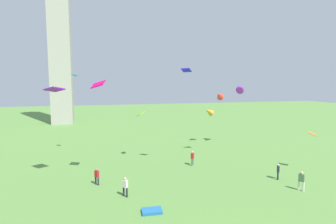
{
  "coord_description": "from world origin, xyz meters",
  "views": [
    {
      "loc": [
        -9.58,
        -7.99,
        9.14
      ],
      "look_at": [
        -1.77,
        18.72,
        6.3
      ],
      "focal_mm": 26.67,
      "sensor_mm": 36.0,
      "label": 1
    }
  ],
  "objects_px": {
    "kite_flying_4": "(186,70)",
    "kite_flying_8": "(140,114)",
    "person_1": "(278,170)",
    "person_4": "(125,186)",
    "person_3": "(192,157)",
    "kite_flying_0": "(313,134)",
    "kite_flying_2": "(98,84)",
    "kite_flying_3": "(54,89)",
    "kite_flying_1": "(209,111)",
    "kite_flying_5": "(219,95)",
    "kite_bundle_0": "(152,211)",
    "monument_obelisk": "(59,18)",
    "person_2": "(97,176)",
    "kite_flying_6": "(75,75)",
    "kite_flying_7": "(241,89)",
    "person_0": "(301,180)"
  },
  "relations": [
    {
      "from": "kite_flying_0",
      "to": "kite_flying_6",
      "type": "xyz_separation_m",
      "value": [
        -24.85,
        13.5,
        6.52
      ]
    },
    {
      "from": "kite_flying_3",
      "to": "kite_flying_2",
      "type": "bearing_deg",
      "value": 44.34
    },
    {
      "from": "kite_flying_0",
      "to": "kite_flying_1",
      "type": "height_order",
      "value": "kite_flying_1"
    },
    {
      "from": "kite_flying_8",
      "to": "person_1",
      "type": "bearing_deg",
      "value": 30.22
    },
    {
      "from": "kite_flying_4",
      "to": "kite_flying_6",
      "type": "height_order",
      "value": "kite_flying_4"
    },
    {
      "from": "person_1",
      "to": "kite_flying_7",
      "type": "relative_size",
      "value": 0.68
    },
    {
      "from": "person_0",
      "to": "kite_flying_6",
      "type": "height_order",
      "value": "kite_flying_6"
    },
    {
      "from": "person_4",
      "to": "kite_flying_8",
      "type": "height_order",
      "value": "kite_flying_8"
    },
    {
      "from": "person_1",
      "to": "kite_bundle_0",
      "type": "height_order",
      "value": "person_1"
    },
    {
      "from": "kite_flying_6",
      "to": "kite_bundle_0",
      "type": "bearing_deg",
      "value": -12.32
    },
    {
      "from": "person_4",
      "to": "person_3",
      "type": "bearing_deg",
      "value": -92.95
    },
    {
      "from": "kite_flying_1",
      "to": "kite_flying_5",
      "type": "distance_m",
      "value": 5.21
    },
    {
      "from": "kite_flying_5",
      "to": "kite_flying_4",
      "type": "bearing_deg",
      "value": -89.63
    },
    {
      "from": "kite_flying_4",
      "to": "kite_flying_5",
      "type": "relative_size",
      "value": 0.57
    },
    {
      "from": "person_1",
      "to": "kite_flying_2",
      "type": "height_order",
      "value": "kite_flying_2"
    },
    {
      "from": "person_1",
      "to": "kite_flying_6",
      "type": "distance_m",
      "value": 26.32
    },
    {
      "from": "person_3",
      "to": "person_4",
      "type": "distance_m",
      "value": 10.47
    },
    {
      "from": "kite_flying_0",
      "to": "kite_flying_6",
      "type": "distance_m",
      "value": 29.02
    },
    {
      "from": "kite_flying_0",
      "to": "person_2",
      "type": "bearing_deg",
      "value": -133.92
    },
    {
      "from": "person_4",
      "to": "kite_flying_3",
      "type": "height_order",
      "value": "kite_flying_3"
    },
    {
      "from": "person_4",
      "to": "kite_flying_5",
      "type": "xyz_separation_m",
      "value": [
        15.96,
        14.11,
        6.88
      ]
    },
    {
      "from": "monument_obelisk",
      "to": "kite_flying_3",
      "type": "height_order",
      "value": "monument_obelisk"
    },
    {
      "from": "kite_flying_3",
      "to": "kite_bundle_0",
      "type": "height_order",
      "value": "kite_flying_3"
    },
    {
      "from": "kite_flying_2",
      "to": "kite_flying_3",
      "type": "xyz_separation_m",
      "value": [
        -3.93,
        0.49,
        -0.49
      ]
    },
    {
      "from": "kite_flying_2",
      "to": "kite_flying_3",
      "type": "height_order",
      "value": "kite_flying_2"
    },
    {
      "from": "person_1",
      "to": "kite_flying_4",
      "type": "height_order",
      "value": "kite_flying_4"
    },
    {
      "from": "person_3",
      "to": "person_4",
      "type": "bearing_deg",
      "value": 170.06
    },
    {
      "from": "kite_flying_7",
      "to": "kite_flying_6",
      "type": "bearing_deg",
      "value": -160.17
    },
    {
      "from": "kite_flying_3",
      "to": "kite_flying_7",
      "type": "distance_m",
      "value": 25.8
    },
    {
      "from": "monument_obelisk",
      "to": "kite_bundle_0",
      "type": "bearing_deg",
      "value": -76.89
    },
    {
      "from": "person_2",
      "to": "kite_flying_1",
      "type": "distance_m",
      "value": 17.3
    },
    {
      "from": "monument_obelisk",
      "to": "person_2",
      "type": "xyz_separation_m",
      "value": [
        7.76,
        -43.17,
        -24.62
      ]
    },
    {
      "from": "person_0",
      "to": "person_1",
      "type": "bearing_deg",
      "value": 147.76
    },
    {
      "from": "person_1",
      "to": "kite_flying_7",
      "type": "distance_m",
      "value": 15.68
    },
    {
      "from": "person_3",
      "to": "kite_flying_5",
      "type": "distance_m",
      "value": 12.9
    },
    {
      "from": "person_2",
      "to": "kite_flying_7",
      "type": "relative_size",
      "value": 0.68
    },
    {
      "from": "kite_flying_5",
      "to": "kite_flying_6",
      "type": "height_order",
      "value": "kite_flying_6"
    },
    {
      "from": "person_3",
      "to": "kite_flying_4",
      "type": "height_order",
      "value": "kite_flying_4"
    },
    {
      "from": "kite_flying_3",
      "to": "kite_flying_5",
      "type": "height_order",
      "value": "kite_flying_3"
    },
    {
      "from": "kite_flying_1",
      "to": "kite_flying_4",
      "type": "bearing_deg",
      "value": -59.1
    },
    {
      "from": "kite_flying_0",
      "to": "kite_bundle_0",
      "type": "distance_m",
      "value": 19.5
    },
    {
      "from": "person_1",
      "to": "kite_flying_0",
      "type": "xyz_separation_m",
      "value": [
        5.22,
        1.11,
        3.19
      ]
    },
    {
      "from": "person_3",
      "to": "kite_flying_6",
      "type": "height_order",
      "value": "kite_flying_6"
    },
    {
      "from": "kite_flying_8",
      "to": "monument_obelisk",
      "type": "bearing_deg",
      "value": -178.35
    },
    {
      "from": "monument_obelisk",
      "to": "kite_flying_2",
      "type": "bearing_deg",
      "value": -79.03
    },
    {
      "from": "monument_obelisk",
      "to": "person_3",
      "type": "relative_size",
      "value": 29.89
    },
    {
      "from": "kite_flying_8",
      "to": "kite_flying_5",
      "type": "bearing_deg",
      "value": 88.62
    },
    {
      "from": "kite_flying_4",
      "to": "kite_flying_8",
      "type": "relative_size",
      "value": 0.9
    },
    {
      "from": "kite_flying_4",
      "to": "kite_flying_8",
      "type": "bearing_deg",
      "value": 177.14
    },
    {
      "from": "person_0",
      "to": "kite_flying_8",
      "type": "height_order",
      "value": "kite_flying_8"
    }
  ]
}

